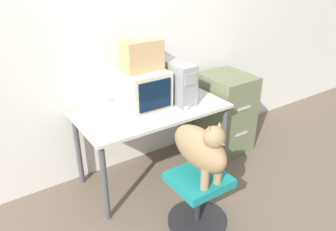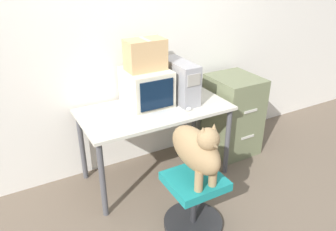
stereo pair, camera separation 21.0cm
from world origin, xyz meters
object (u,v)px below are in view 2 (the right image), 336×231
keyboard (162,116)px  cardboard_box (145,55)px  office_chair (194,200)px  filing_cabinet (233,115)px  crt_monitor (147,87)px  dog (197,149)px  pc_tower (180,81)px

keyboard → cardboard_box: (0.02, 0.34, 0.47)m
keyboard → cardboard_box: cardboard_box is taller
office_chair → filing_cabinet: bearing=38.1°
cardboard_box → crt_monitor: bearing=-90.0°
office_chair → dog: bearing=-90.0°
crt_monitor → cardboard_box: 0.31m
office_chair → filing_cabinet: size_ratio=0.56×
pc_tower → office_chair: size_ratio=1.02×
filing_cabinet → cardboard_box: cardboard_box is taller
pc_tower → filing_cabinet: bearing=-2.3°
crt_monitor → cardboard_box: cardboard_box is taller
keyboard → office_chair: size_ratio=0.91×
pc_tower → keyboard: size_ratio=1.13×
dog → cardboard_box: size_ratio=1.57×
dog → filing_cabinet: dog is taller
crt_monitor → keyboard: (-0.02, -0.33, -0.16)m
office_chair → cardboard_box: size_ratio=1.38×
crt_monitor → keyboard: bearing=-92.7°
keyboard → office_chair: keyboard is taller
crt_monitor → office_chair: size_ratio=0.89×
office_chair → pc_tower: bearing=67.2°
keyboard → dog: size_ratio=0.80×
crt_monitor → pc_tower: size_ratio=0.88×
filing_cabinet → cardboard_box: size_ratio=2.47×
cardboard_box → filing_cabinet: bearing=-5.0°
office_chair → cardboard_box: 1.33m
office_chair → cardboard_box: cardboard_box is taller
crt_monitor → pc_tower: 0.33m
pc_tower → keyboard: bearing=-141.2°
pc_tower → crt_monitor: bearing=170.3°
pc_tower → dog: 0.94m
dog → cardboard_box: 1.04m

